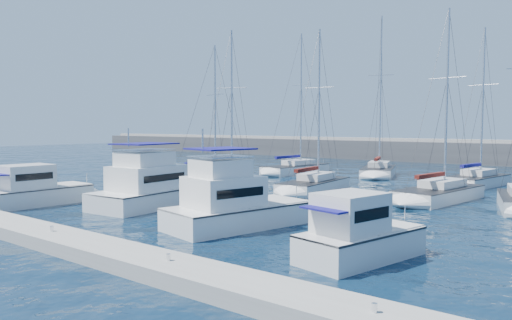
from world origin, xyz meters
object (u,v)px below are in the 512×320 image
Objects in this scene: sailboat_mid_d at (439,194)px; sailboat_back_a at (296,169)px; motor_yacht_port_outer at (34,191)px; sailboat_back_c at (477,180)px; motor_yacht_stbd_inner at (233,207)px; sailboat_mid_b at (228,185)px; motor_yacht_port_inner at (156,189)px; motor_yacht_stbd_outer at (357,237)px; sailboat_back_b at (378,171)px; sailboat_mid_c at (314,186)px; sailboat_mid_a at (210,177)px.

sailboat_mid_d is 0.88× the size of sailboat_back_a.
sailboat_back_c is (20.87, 30.07, -0.42)m from motor_yacht_port_outer.
sailboat_mid_b reaches higher than motor_yacht_stbd_inner.
motor_yacht_port_inner reaches higher than motor_yacht_stbd_outer.
sailboat_back_b is (3.36, 28.00, -0.58)m from motor_yacht_port_inner.
motor_yacht_port_inner is 0.59× the size of sailboat_back_b.
sailboat_back_c is (-3.04, 29.02, -0.42)m from motor_yacht_stbd_outer.
sailboat_mid_d reaches higher than sailboat_mid_b.
sailboat_mid_c reaches higher than motor_yacht_stbd_outer.
sailboat_mid_c is at bearing 14.54° from sailboat_mid_a.
sailboat_mid_c is at bearing 138.49° from motor_yacht_stbd_outer.
motor_yacht_port_inner is at bearing 178.68° from motor_yacht_stbd_outer.
sailboat_back_b is (-11.10, 13.82, 0.05)m from sailboat_mid_d.
sailboat_mid_b is (5.20, -3.26, -0.01)m from sailboat_mid_a.
sailboat_mid_c is at bearing -163.72° from sailboat_mid_d.
motor_yacht_port_inner is at bearing -116.03° from sailboat_mid_c.
motor_yacht_stbd_outer is at bearing -74.86° from sailboat_back_c.
sailboat_back_c is (10.82, -2.97, -0.03)m from sailboat_back_b.
sailboat_mid_c reaches higher than motor_yacht_stbd_inner.
sailboat_back_c is at bearing 56.34° from motor_yacht_port_outer.
sailboat_mid_c is 0.85× the size of sailboat_back_a.
sailboat_mid_a is at bearing 178.53° from sailboat_mid_c.
sailboat_mid_d is 0.81× the size of sailboat_back_b.
sailboat_mid_b is 1.00× the size of sailboat_mid_c.
sailboat_back_b is (10.05, 33.04, -0.39)m from motor_yacht_port_outer.
sailboat_back_a is at bearing 159.38° from sailboat_mid_d.
sailboat_mid_d is (15.61, 5.50, 0.01)m from sailboat_mid_b.
sailboat_back_a reaches higher than motor_yacht_stbd_inner.
sailboat_mid_c is (11.09, 0.81, -0.01)m from sailboat_mid_a.
sailboat_back_b is (-13.87, 32.00, -0.39)m from motor_yacht_stbd_outer.
sailboat_mid_d is at bearing 43.36° from motor_yacht_port_outer.
sailboat_mid_b is 0.85× the size of sailboat_back_a.
sailboat_mid_a is at bearing 157.72° from motor_yacht_stbd_outer.
sailboat_mid_b is (5.53, 13.72, -0.44)m from motor_yacht_port_outer.
sailboat_back_b reaches higher than motor_yacht_stbd_outer.
sailboat_mid_b reaches higher than sailboat_mid_a.
sailboat_mid_c is 9.83m from sailboat_mid_d.
sailboat_back_b is at bearing 74.18° from motor_yacht_port_outer.
motor_yacht_stbd_outer is at bearing -52.33° from sailboat_mid_b.
motor_yacht_port_outer is 21.14m from sailboat_mid_c.
sailboat_mid_a is 18.77m from sailboat_back_b.
sailboat_back_c reaches higher than motor_yacht_port_inner.
sailboat_mid_a is 0.94× the size of sailboat_mid_d.
sailboat_mid_c is at bearing 58.39° from motor_yacht_port_outer.
sailboat_mid_c is at bearing 118.31° from motor_yacht_stbd_inner.
sailboat_mid_d is (5.47, 16.43, -0.62)m from motor_yacht_stbd_inner.
sailboat_back_c is at bearing 5.29° from sailboat_back_a.
motor_yacht_stbd_outer is 28.46m from sailboat_mid_a.
sailboat_mid_d is at bearing 39.44° from motor_yacht_port_inner.
sailboat_mid_c is (5.89, 4.07, 0.01)m from sailboat_mid_b.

